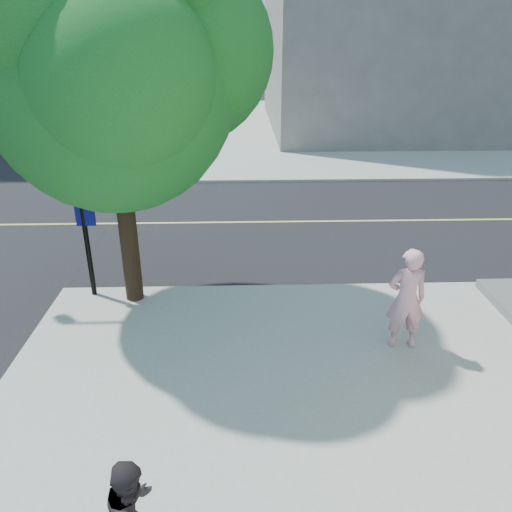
{
  "coord_description": "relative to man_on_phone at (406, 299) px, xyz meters",
  "views": [
    {
      "loc": [
        3.06,
        -10.27,
        5.44
      ],
      "look_at": [
        3.35,
        -1.0,
        1.3
      ],
      "focal_mm": 35.3,
      "sensor_mm": 36.0,
      "label": 1
    }
  ],
  "objects": [
    {
      "name": "street_tree",
      "position": [
        -5.14,
        2.01,
        3.92
      ],
      "size": [
        5.71,
        5.19,
        7.58
      ],
      "rotation": [
        0.0,
        0.0,
        0.07
      ],
      "color": "black",
      "rests_on": "sidewalk_se"
    },
    {
      "name": "filler_ne",
      "position": [
        8.01,
        24.5,
        6.03
      ],
      "size": [
        18.0,
        16.0,
        14.0
      ],
      "primitive_type": "cube",
      "color": "slate",
      "rests_on": "sidewalk_ne"
    },
    {
      "name": "ground",
      "position": [
        -5.99,
        2.5,
        -1.09
      ],
      "size": [
        140.0,
        140.0,
        0.0
      ],
      "primitive_type": "plane",
      "color": "black",
      "rests_on": "ground"
    },
    {
      "name": "sidewalk_ne",
      "position": [
        7.51,
        24.0,
        -1.03
      ],
      "size": [
        29.0,
        25.0,
        0.12
      ],
      "primitive_type": "cube",
      "color": "#A6A69B",
      "rests_on": "ground"
    },
    {
      "name": "road_ew",
      "position": [
        -5.99,
        7.0,
        -1.09
      ],
      "size": [
        140.0,
        9.0,
        0.01
      ],
      "primitive_type": "cube",
      "color": "black",
      "rests_on": "ground"
    },
    {
      "name": "man_on_phone",
      "position": [
        0.0,
        0.0,
        0.0
      ],
      "size": [
        0.71,
        0.47,
        1.95
      ],
      "primitive_type": "imported",
      "rotation": [
        0.0,
        0.0,
        3.13
      ],
      "color": "#F0A2B3",
      "rests_on": "sidewalk_se"
    }
  ]
}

